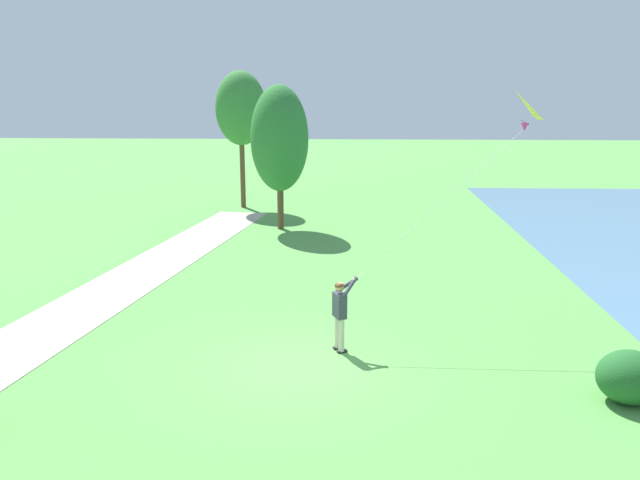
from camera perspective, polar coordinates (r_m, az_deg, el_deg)
The scene contains 7 objects.
ground_plane at distance 15.10m, azimuth -2.12°, elevation -11.07°, with size 120.00×120.00×0.00m, color #569947.
walkway_path at distance 18.61m, azimuth -22.87°, elevation -7.26°, with size 2.40×32.00×0.02m, color #ADA393.
person_kite_flyer at distance 15.57m, azimuth 1.80°, elevation -6.12°, with size 0.63×0.50×1.83m.
flying_kite at distance 17.30m, azimuth 16.59°, elevation 10.76°, with size 4.41×2.90×4.30m.
tree_treeline_center at distance 28.19m, azimuth -3.57°, elevation 8.84°, with size 2.48×2.79×6.23m.
tree_lakeside_near at distance 33.37m, azimuth -6.95°, elevation 11.34°, with size 2.54×2.41×6.87m.
lakeside_shrub at distance 14.75m, azimuth 25.53°, elevation -10.79°, with size 1.33×1.19×1.09m, color #236028.
Camera 1 is at (1.10, -13.66, 6.33)m, focal length 36.52 mm.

